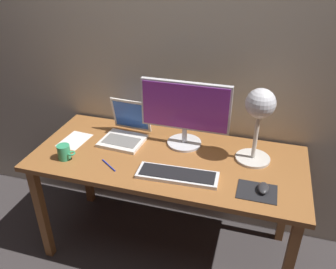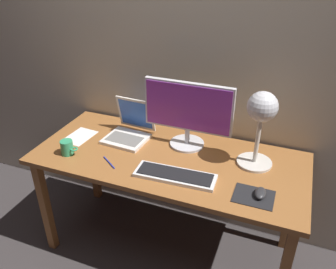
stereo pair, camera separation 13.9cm
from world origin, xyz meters
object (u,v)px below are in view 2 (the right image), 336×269
at_px(laptop, 131,127).
at_px(mouse, 260,193).
at_px(keyboard_main, 175,175).
at_px(coffee_mug, 67,148).
at_px(monitor, 188,111).
at_px(pen, 109,162).
at_px(desk_lamp, 261,115).

bearing_deg(laptop, mouse, -19.61).
distance_m(keyboard_main, coffee_mug, 0.68).
relative_size(monitor, keyboard_main, 1.21).
bearing_deg(coffee_mug, pen, 0.79).
bearing_deg(mouse, keyboard_main, -179.29).
bearing_deg(coffee_mug, mouse, 1.02).
xyz_separation_m(monitor, pen, (-0.35, -0.35, -0.23)).
height_order(monitor, keyboard_main, monitor).
bearing_deg(pen, coffee_mug, -179.21).
bearing_deg(desk_lamp, mouse, -75.42).
distance_m(monitor, pen, 0.55).
bearing_deg(pen, laptop, 93.97).
bearing_deg(mouse, pen, -178.90).
xyz_separation_m(desk_lamp, pen, (-0.78, -0.30, -0.31)).
height_order(keyboard_main, desk_lamp, desk_lamp).
bearing_deg(mouse, monitor, 145.78).
height_order(keyboard_main, coffee_mug, coffee_mug).
relative_size(keyboard_main, coffee_mug, 4.11).
bearing_deg(monitor, laptop, -175.70).
bearing_deg(coffee_mug, keyboard_main, 1.24).
distance_m(desk_lamp, pen, 0.89).
xyz_separation_m(keyboard_main, laptop, (-0.42, 0.32, 0.05)).
xyz_separation_m(keyboard_main, pen, (-0.40, -0.01, -0.01)).
bearing_deg(mouse, laptop, 160.39).
relative_size(mouse, pen, 0.69).
height_order(laptop, desk_lamp, desk_lamp).
height_order(monitor, laptop, monitor).
bearing_deg(laptop, coffee_mug, -127.48).
bearing_deg(laptop, keyboard_main, -36.80).
bearing_deg(laptop, monitor, 4.30).
bearing_deg(coffee_mug, desk_lamp, 15.99).
distance_m(keyboard_main, pen, 0.40).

